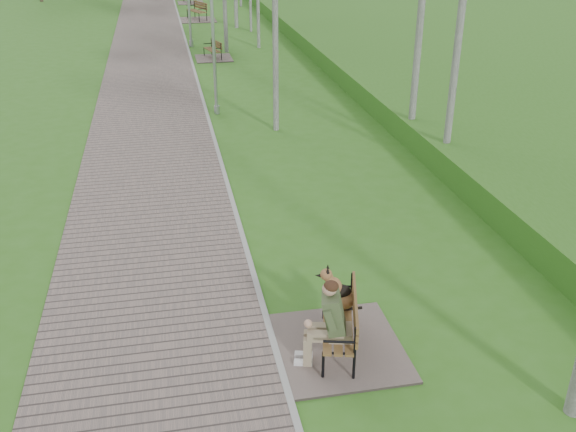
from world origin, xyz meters
TOP-DOWN VIEW (x-y plane):
  - ground at (0.00, 0.00)m, footprint 120.00×120.00m
  - walkway at (-1.75, 21.50)m, footprint 3.50×67.00m
  - kerb at (0.00, 21.50)m, footprint 0.10×67.00m
  - embankment at (12.00, 20.00)m, footprint 14.00×70.00m
  - bench_main at (0.86, -5.42)m, footprint 1.81×2.01m
  - bench_second at (0.94, 15.15)m, footprint 1.53×1.70m
  - bench_third at (1.00, 25.78)m, footprint 2.04×2.26m
  - bench_far at (1.03, 33.25)m, footprint 1.72×1.91m
  - lamp_post_near at (0.32, 6.96)m, footprint 0.17×0.17m

SIDE VIEW (x-z plane):
  - ground at x=0.00m, z-range 0.00..0.00m
  - embankment at x=12.00m, z-range -0.80..0.80m
  - walkway at x=-1.75m, z-range 0.00..0.04m
  - kerb at x=0.00m, z-range 0.00..0.05m
  - bench_second at x=0.94m, z-range -0.30..0.64m
  - bench_far at x=1.03m, z-range -0.33..0.72m
  - bench_third at x=1.00m, z-range -0.39..0.86m
  - bench_main at x=0.86m, z-range -0.35..1.23m
  - lamp_post_near at x=0.32m, z-range -0.15..4.34m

